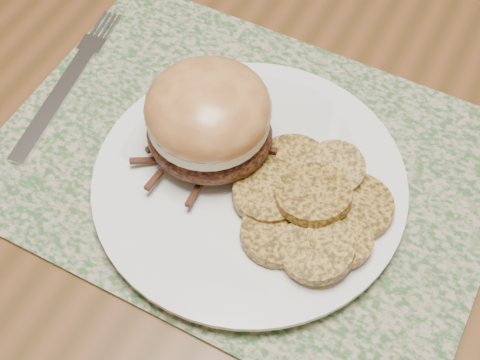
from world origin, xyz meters
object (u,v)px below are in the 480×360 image
object	(u,v)px
pork_sandwich	(209,119)
fork	(69,81)
dining_table	(317,143)
dinner_plate	(249,183)

from	to	relation	value
pork_sandwich	fork	xyz separation A→B (m)	(-0.17, 0.02, -0.06)
dining_table	fork	size ratio (longest dim) A/B	7.18
pork_sandwich	fork	distance (m)	0.18
dining_table	dinner_plate	distance (m)	0.16
dinner_plate	pork_sandwich	xyz separation A→B (m)	(-0.05, 0.01, 0.05)
pork_sandwich	fork	world-z (taller)	pork_sandwich
dining_table	fork	bearing A→B (deg)	-155.14
dining_table	fork	distance (m)	0.27
dining_table	pork_sandwich	world-z (taller)	pork_sandwich
dining_table	dinner_plate	bearing A→B (deg)	-96.10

